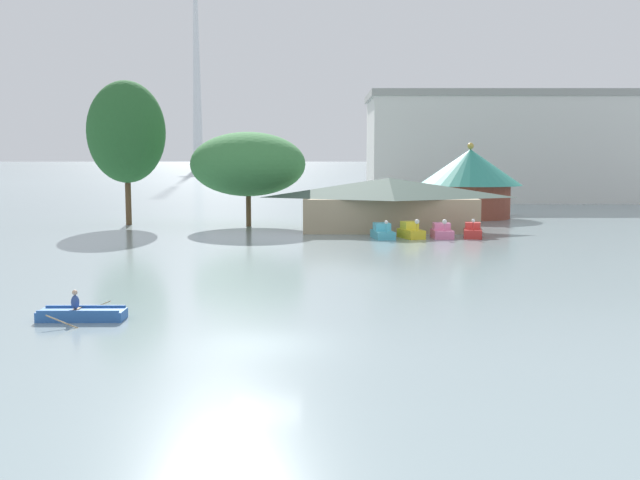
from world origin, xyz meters
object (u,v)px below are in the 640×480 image
green_roof_pavilion (471,180)px  background_building_block (502,147)px  pedal_boat_yellow (412,231)px  shoreline_tree_mid (249,164)px  rowboat_with_rower (83,314)px  pedal_boat_red (474,232)px  shoreline_tree_tall_left (128,132)px  pedal_boat_pink (443,232)px  boathouse (390,203)px  distant_broadcast_tower (197,23)px  pedal_boat_cyan (384,232)px

green_roof_pavilion → background_building_block: background_building_block is taller
pedal_boat_yellow → shoreline_tree_mid: bearing=-143.8°
rowboat_with_rower → shoreline_tree_mid: 41.82m
pedal_boat_red → shoreline_tree_tall_left: (-31.46, 11.83, 8.53)m
pedal_boat_pink → pedal_boat_red: size_ratio=0.93×
green_roof_pavilion → pedal_boat_pink: bearing=-107.2°
shoreline_tree_tall_left → background_building_block: background_building_block is taller
boathouse → green_roof_pavilion: size_ratio=1.48×
rowboat_with_rower → distant_broadcast_tower: (-51.49, 345.63, 71.93)m
boathouse → rowboat_with_rower: bearing=-113.3°
boathouse → background_building_block: (21.24, 46.32, 5.56)m
pedal_boat_cyan → boathouse: size_ratio=0.19×
shoreline_tree_mid → shoreline_tree_tall_left: bearing=172.3°
shoreline_tree_tall_left → shoreline_tree_mid: bearing=-7.7°
background_building_block → green_roof_pavilion: bearing=-109.0°
rowboat_with_rower → boathouse: size_ratio=0.21×
pedal_boat_yellow → shoreline_tree_tall_left: bearing=-132.4°
rowboat_with_rower → shoreline_tree_tall_left: (-9.04, 42.94, 8.80)m
green_roof_pavilion → distant_broadcast_tower: distant_broadcast_tower is taller
background_building_block → distant_broadcast_tower: distant_broadcast_tower is taller
shoreline_tree_mid → green_roof_pavilion: bearing=23.1°
rowboat_with_rower → pedal_boat_pink: 36.70m
rowboat_with_rower → shoreline_tree_tall_left: shoreline_tree_tall_left is taller
pedal_boat_pink → shoreline_tree_tall_left: shoreline_tree_tall_left is taller
rowboat_with_rower → boathouse: 40.58m
pedal_boat_yellow → distant_broadcast_tower: size_ratio=0.02×
rowboat_with_rower → distant_broadcast_tower: size_ratio=0.02×
shoreline_tree_tall_left → distant_broadcast_tower: bearing=98.0°
green_roof_pavilion → pedal_boat_cyan: bearing=-118.6°
green_roof_pavilion → shoreline_tree_tall_left: (-35.19, -8.31, 4.86)m
background_building_block → pedal_boat_yellow: bearing=-110.8°
pedal_boat_yellow → pedal_boat_pink: bearing=72.7°
pedal_boat_pink → shoreline_tree_mid: 20.62m
pedal_boat_cyan → pedal_boat_red: (7.49, 0.45, 0.02)m
pedal_boat_cyan → rowboat_with_rower: bearing=-34.3°
pedal_boat_pink → pedal_boat_red: bearing=94.1°
shoreline_tree_mid → boathouse: bearing=-17.4°
pedal_boat_red → pedal_boat_yellow: bearing=-77.1°
pedal_boat_red → boathouse: 9.09m
boathouse → distant_broadcast_tower: 323.29m
distant_broadcast_tower → green_roof_pavilion: bearing=-75.2°
pedal_boat_pink → green_roof_pavilion: bearing=161.4°
pedal_boat_red → shoreline_tree_mid: shoreline_tree_mid is taller
pedal_boat_red → boathouse: (-6.42, 6.11, 2.01)m
pedal_boat_yellow → boathouse: 6.80m
distant_broadcast_tower → shoreline_tree_tall_left: bearing=-82.0°
rowboat_with_rower → background_building_block: size_ratio=0.09×
rowboat_with_rower → background_building_block: bearing=65.6°
pedal_boat_yellow → pedal_boat_red: size_ratio=1.16×
pedal_boat_yellow → background_building_block: (19.97, 52.69, 7.54)m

